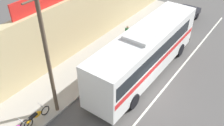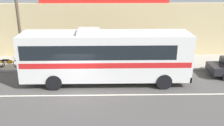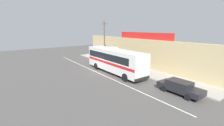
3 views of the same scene
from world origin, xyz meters
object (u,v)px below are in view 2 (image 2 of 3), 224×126
object	(u,v)px
utility_pole	(18,17)
pedestrian_by_curb	(140,53)
intercity_bus	(105,54)
motorcycle_blue	(8,62)

from	to	relation	value
utility_pole	pedestrian_by_curb	size ratio (longest dim) A/B	4.92
intercity_bus	pedestrian_by_curb	world-z (taller)	intercity_bus
intercity_bus	utility_pole	world-z (taller)	utility_pole
intercity_bus	pedestrian_by_curb	xyz separation A→B (m)	(2.91, 3.34, -1.01)
intercity_bus	motorcycle_blue	size ratio (longest dim) A/B	6.04
utility_pole	motorcycle_blue	distance (m)	3.86
intercity_bus	motorcycle_blue	xyz separation A→B (m)	(-7.72, 2.75, -1.50)
intercity_bus	pedestrian_by_curb	size ratio (longest dim) A/B	7.12
intercity_bus	pedestrian_by_curb	distance (m)	4.54
intercity_bus	motorcycle_blue	bearing A→B (deg)	160.36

